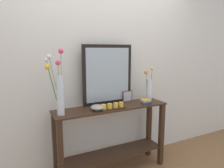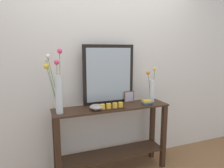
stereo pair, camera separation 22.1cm
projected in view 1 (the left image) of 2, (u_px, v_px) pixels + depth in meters
wall_back at (102, 63)px, 2.58m from camera, size 6.40×0.08×2.70m
console_table at (112, 133)px, 2.47m from camera, size 1.40×0.34×0.85m
mirror_leaning at (108, 75)px, 2.48m from camera, size 0.65×0.03×0.73m
tall_vase_left at (59, 88)px, 2.05m from camera, size 0.19×0.19×0.68m
vase_right at (149, 88)px, 2.67m from camera, size 0.13×0.10×0.45m
candle_tray at (113, 107)px, 2.31m from camera, size 0.32×0.09×0.07m
picture_frame_small at (127, 96)px, 2.61m from camera, size 0.14×0.01×0.14m
decorative_bowl at (98, 107)px, 2.26m from camera, size 0.16×0.16×0.06m
book_stack at (146, 102)px, 2.53m from camera, size 0.12×0.10×0.06m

